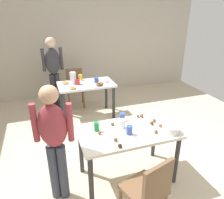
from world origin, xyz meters
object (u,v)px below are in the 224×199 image
Objects in this scene: soda_can at (97,127)px; pitcher_far at (73,78)px; person_girl_near at (54,136)px; chair_far_table at (75,85)px; mixing_bowl at (172,129)px; dining_table_far at (86,89)px; person_adult_far at (53,67)px; dining_table_near at (128,137)px; chair_near_table at (149,189)px.

pitcher_far reaches higher than soda_can.
person_girl_near is 2.15m from pitcher_far.
chair_far_table reaches higher than mixing_bowl.
soda_can is at bearing 17.40° from person_girl_near.
dining_table_far is 0.35m from pitcher_far.
pitcher_far reaches higher than chair_far_table.
chair_far_table is 0.54× the size of person_adult_far.
chair_far_table reaches higher than dining_table_near.
soda_can is (0.31, -2.49, -0.17)m from person_adult_far.
person_girl_near is at bearing -103.97° from chair_far_table.
pitcher_far is at bearing -101.26° from chair_far_table.
dining_table_near is at bearing -17.62° from soda_can.
mixing_bowl is (1.19, -2.83, -0.19)m from person_adult_far.
dining_table_near is 2.65m from chair_far_table.
person_girl_near is at bearing -177.20° from dining_table_near.
person_adult_far reaches higher than chair_far_table.
dining_table_near is 5.28× the size of pitcher_far.
person_adult_far is at bearing -177.63° from chair_far_table.
dining_table_near is 0.75m from chair_near_table.
dining_table_far is 0.95m from person_adult_far.
soda_can is at bearing 110.45° from chair_near_table.
chair_near_table is 3.44m from person_adult_far.
chair_near_table is at bearing -83.84° from pitcher_far.
chair_near_table is at bearing -88.93° from dining_table_far.
person_girl_near is at bearing -111.75° from dining_table_far.
soda_can is 1.92m from pitcher_far.
person_adult_far is 3.07m from mixing_bowl.
person_adult_far reaches higher than soda_can.
person_girl_near is 0.91× the size of person_adult_far.
dining_table_far is at bearing 91.07° from chair_near_table.
pitcher_far is at bearing 89.45° from soda_can.
person_adult_far reaches higher than pitcher_far.
person_adult_far is at bearing 97.17° from soda_can.
soda_can is (-0.38, 0.12, 0.16)m from dining_table_near.
chair_far_table is at bearing 86.89° from soda_can.
person_girl_near is 2.67m from person_adult_far.
mixing_bowl is (0.61, -2.17, 0.16)m from dining_table_far.
dining_table_near is 2.72m from person_adult_far.
person_adult_far is at bearing 85.35° from person_girl_near.
chair_far_table is 0.66m from person_adult_far.
pitcher_far reaches higher than mixing_bowl.
person_girl_near is (-0.85, 0.68, 0.39)m from chair_near_table.
soda_can is at bearing -98.30° from dining_table_far.
person_girl_near is 7.64× the size of mixing_bowl.
person_girl_near is 6.19× the size of pitcher_far.
person_girl_near reaches higher than soda_can.
mixing_bowl is 0.81× the size of pitcher_far.
pitcher_far reaches higher than chair_near_table.
person_girl_near reaches higher than chair_far_table.
soda_can is (0.53, 0.17, -0.07)m from person_girl_near.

